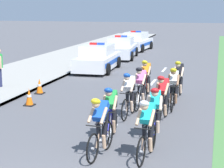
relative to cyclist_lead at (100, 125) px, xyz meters
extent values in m
cube|color=#A3A099|center=(-7.34, 10.84, -0.73)|extent=(4.81, 60.00, 0.12)
cube|color=#9E9E99|center=(-5.02, 10.84, -0.72)|extent=(0.16, 60.00, 0.13)
cube|color=white|center=(-0.29, 1.91, -0.78)|extent=(0.14, 1.60, 0.01)
cube|color=white|center=(-0.29, 5.91, -0.78)|extent=(0.14, 1.60, 0.01)
cube|color=white|center=(-0.29, 9.91, -0.78)|extent=(0.14, 1.60, 0.01)
cube|color=white|center=(-0.29, 13.91, -0.78)|extent=(0.14, 1.60, 0.01)
torus|color=black|center=(-0.04, -0.48, -0.42)|extent=(0.11, 0.73, 0.72)
cylinder|color=#99999E|center=(-0.04, -0.48, -0.42)|extent=(0.07, 0.07, 0.06)
torus|color=black|center=(0.05, 0.52, -0.42)|extent=(0.11, 0.73, 0.72)
cylinder|color=#99999E|center=(0.05, 0.52, -0.42)|extent=(0.07, 0.07, 0.06)
cylinder|color=black|center=(0.00, -0.03, 0.11)|extent=(0.09, 0.55, 0.04)
cylinder|color=black|center=(-0.02, -0.20, -0.21)|extent=(0.08, 0.48, 0.63)
cylinder|color=black|center=(0.02, 0.17, -0.19)|extent=(0.04, 0.04, 0.65)
cylinder|color=black|center=(-0.03, -0.38, 0.09)|extent=(0.42, 0.07, 0.03)
cube|color=black|center=(0.02, 0.17, 0.15)|extent=(0.12, 0.23, 0.05)
cube|color=blue|center=(0.00, 0.05, 0.35)|extent=(0.33, 0.56, 0.47)
cube|color=black|center=(0.01, 0.16, 0.19)|extent=(0.30, 0.22, 0.18)
cylinder|color=black|center=(0.10, 0.10, -0.15)|extent=(0.13, 0.23, 0.40)
cylinder|color=tan|center=(0.09, 0.02, -0.41)|extent=(0.10, 0.16, 0.36)
cylinder|color=black|center=(-0.08, 0.12, -0.15)|extent=(0.12, 0.18, 0.40)
cylinder|color=tan|center=(-0.09, 0.04, -0.41)|extent=(0.10, 0.13, 0.36)
cylinder|color=tan|center=(0.14, -0.18, 0.30)|extent=(0.11, 0.41, 0.35)
cylinder|color=tan|center=(-0.17, -0.15, 0.30)|extent=(0.11, 0.41, 0.35)
sphere|color=tan|center=(-0.02, -0.25, 0.59)|extent=(0.19, 0.19, 0.19)
ellipsoid|color=yellow|center=(-0.02, -0.26, 0.66)|extent=(0.26, 0.33, 0.24)
torus|color=black|center=(1.09, -0.39, -0.42)|extent=(0.11, 0.73, 0.72)
cylinder|color=#99999E|center=(1.09, -0.39, -0.42)|extent=(0.07, 0.07, 0.06)
torus|color=black|center=(1.18, 0.61, -0.42)|extent=(0.11, 0.73, 0.72)
cylinder|color=#99999E|center=(1.18, 0.61, -0.42)|extent=(0.07, 0.07, 0.06)
cylinder|color=black|center=(1.13, 0.06, 0.11)|extent=(0.08, 0.55, 0.04)
cylinder|color=black|center=(1.12, -0.11, -0.21)|extent=(0.08, 0.48, 0.63)
cylinder|color=black|center=(1.15, 0.26, -0.19)|extent=(0.04, 0.04, 0.65)
cylinder|color=black|center=(1.10, -0.29, 0.09)|extent=(0.42, 0.06, 0.03)
cube|color=black|center=(1.15, 0.26, 0.15)|extent=(0.12, 0.23, 0.05)
cube|color=#19B2B7|center=(1.14, 0.13, 0.35)|extent=(0.33, 0.57, 0.46)
cube|color=black|center=(1.15, 0.25, 0.19)|extent=(0.30, 0.22, 0.18)
cylinder|color=black|center=(1.23, 0.19, -0.15)|extent=(0.13, 0.23, 0.40)
cylinder|color=tan|center=(1.23, 0.11, -0.41)|extent=(0.10, 0.16, 0.36)
cylinder|color=black|center=(1.05, 0.21, -0.15)|extent=(0.12, 0.18, 0.40)
cylinder|color=tan|center=(1.05, 0.13, -0.41)|extent=(0.10, 0.13, 0.36)
cylinder|color=tan|center=(1.28, -0.09, 0.30)|extent=(0.11, 0.41, 0.35)
cylinder|color=tan|center=(0.96, -0.07, 0.30)|extent=(0.11, 0.41, 0.35)
sphere|color=tan|center=(1.11, -0.16, 0.59)|extent=(0.19, 0.19, 0.19)
ellipsoid|color=white|center=(1.11, -0.17, 0.66)|extent=(0.26, 0.33, 0.24)
torus|color=black|center=(-0.05, 0.79, -0.42)|extent=(0.09, 0.73, 0.72)
cylinder|color=#99999E|center=(-0.05, 0.79, -0.42)|extent=(0.06, 0.06, 0.06)
torus|color=black|center=(-0.11, 1.79, -0.42)|extent=(0.09, 0.73, 0.72)
cylinder|color=#99999E|center=(-0.11, 1.79, -0.42)|extent=(0.06, 0.06, 0.06)
cylinder|color=#1E1E99|center=(-0.08, 1.24, 0.11)|extent=(0.07, 0.55, 0.04)
cylinder|color=#1E1E99|center=(-0.07, 1.06, -0.21)|extent=(0.07, 0.48, 0.63)
cylinder|color=#1E1E99|center=(-0.09, 1.44, -0.19)|extent=(0.04, 0.04, 0.65)
cylinder|color=black|center=(-0.06, 0.89, 0.09)|extent=(0.42, 0.05, 0.03)
cube|color=black|center=(-0.09, 1.44, 0.15)|extent=(0.11, 0.23, 0.05)
cube|color=green|center=(-0.08, 1.31, 0.35)|extent=(0.31, 0.56, 0.45)
cube|color=black|center=(-0.09, 1.43, 0.19)|extent=(0.29, 0.22, 0.18)
cylinder|color=black|center=(0.00, 1.38, -0.15)|extent=(0.12, 0.23, 0.40)
cylinder|color=tan|center=(0.01, 1.30, -0.41)|extent=(0.10, 0.16, 0.36)
cylinder|color=black|center=(-0.18, 1.37, -0.15)|extent=(0.12, 0.17, 0.40)
cylinder|color=tan|center=(-0.17, 1.29, -0.41)|extent=(0.10, 0.13, 0.36)
cylinder|color=tan|center=(0.09, 1.11, 0.30)|extent=(0.10, 0.41, 0.35)
cylinder|color=tan|center=(-0.23, 1.09, 0.30)|extent=(0.10, 0.41, 0.35)
sphere|color=tan|center=(-0.07, 1.01, 0.59)|extent=(0.19, 0.19, 0.19)
ellipsoid|color=blue|center=(-0.07, 1.00, 0.66)|extent=(0.25, 0.33, 0.24)
torus|color=black|center=(1.14, 1.07, -0.42)|extent=(0.11, 0.72, 0.72)
cylinder|color=#99999E|center=(1.14, 1.07, -0.42)|extent=(0.07, 0.07, 0.06)
torus|color=black|center=(1.05, 2.07, -0.42)|extent=(0.11, 0.72, 0.72)
cylinder|color=#99999E|center=(1.05, 2.07, -0.42)|extent=(0.07, 0.07, 0.06)
cylinder|color=#1E1E99|center=(1.10, 1.52, 0.11)|extent=(0.09, 0.55, 0.04)
cylinder|color=#1E1E99|center=(1.12, 1.35, -0.21)|extent=(0.09, 0.48, 0.63)
cylinder|color=#1E1E99|center=(1.08, 1.72, -0.19)|extent=(0.04, 0.04, 0.65)
cylinder|color=black|center=(1.13, 1.17, 0.09)|extent=(0.42, 0.07, 0.03)
cube|color=black|center=(1.08, 1.72, 0.15)|extent=(0.12, 0.23, 0.05)
cube|color=#19B2B7|center=(1.09, 1.60, 0.35)|extent=(0.33, 0.57, 0.45)
cube|color=black|center=(1.08, 1.71, 0.19)|extent=(0.30, 0.23, 0.18)
cylinder|color=black|center=(1.18, 1.67, -0.15)|extent=(0.13, 0.23, 0.40)
cylinder|color=beige|center=(1.18, 1.59, -0.41)|extent=(0.10, 0.16, 0.36)
cylinder|color=black|center=(1.00, 1.65, -0.15)|extent=(0.13, 0.18, 0.40)
cylinder|color=beige|center=(1.00, 1.57, -0.41)|extent=(0.10, 0.13, 0.36)
cylinder|color=beige|center=(1.27, 1.40, 0.30)|extent=(0.11, 0.41, 0.35)
cylinder|color=beige|center=(0.95, 1.37, 0.30)|extent=(0.11, 0.41, 0.35)
sphere|color=beige|center=(1.12, 1.30, 0.59)|extent=(0.19, 0.19, 0.19)
ellipsoid|color=red|center=(1.12, 1.29, 0.66)|extent=(0.26, 0.33, 0.24)
torus|color=black|center=(-0.11, 3.14, -0.42)|extent=(0.09, 0.73, 0.72)
cylinder|color=#99999E|center=(-0.11, 3.14, -0.42)|extent=(0.06, 0.06, 0.06)
torus|color=black|center=(-0.05, 4.14, -0.42)|extent=(0.09, 0.73, 0.72)
cylinder|color=#99999E|center=(-0.05, 4.14, -0.42)|extent=(0.06, 0.06, 0.06)
cylinder|color=black|center=(-0.09, 3.59, 0.11)|extent=(0.07, 0.55, 0.04)
cylinder|color=black|center=(-0.10, 3.41, -0.21)|extent=(0.07, 0.48, 0.63)
cylinder|color=black|center=(-0.07, 3.79, -0.19)|extent=(0.04, 0.04, 0.65)
cylinder|color=black|center=(-0.11, 3.24, 0.09)|extent=(0.42, 0.05, 0.03)
cube|color=black|center=(-0.07, 3.79, 0.15)|extent=(0.11, 0.23, 0.05)
cube|color=white|center=(-0.08, 3.66, 0.35)|extent=(0.31, 0.57, 0.44)
cube|color=black|center=(-0.07, 3.78, 0.19)|extent=(0.29, 0.22, 0.18)
cylinder|color=black|center=(0.01, 3.72, -0.15)|extent=(0.12, 0.23, 0.40)
cylinder|color=beige|center=(0.01, 3.64, -0.41)|extent=(0.10, 0.16, 0.36)
cylinder|color=black|center=(-0.17, 3.73, -0.15)|extent=(0.12, 0.18, 0.40)
cylinder|color=beige|center=(-0.17, 3.65, -0.41)|extent=(0.10, 0.13, 0.36)
cylinder|color=beige|center=(0.06, 3.44, 0.30)|extent=(0.10, 0.41, 0.35)
cylinder|color=beige|center=(-0.25, 3.46, 0.30)|extent=(0.10, 0.41, 0.35)
sphere|color=beige|center=(-0.10, 3.36, 0.59)|extent=(0.19, 0.19, 0.19)
ellipsoid|color=blue|center=(-0.10, 3.35, 0.66)|extent=(0.25, 0.33, 0.24)
torus|color=black|center=(0.99, 2.95, -0.42)|extent=(0.12, 0.72, 0.72)
cylinder|color=#99999E|center=(0.99, 2.95, -0.42)|extent=(0.07, 0.07, 0.06)
torus|color=black|center=(1.10, 3.94, -0.42)|extent=(0.12, 0.72, 0.72)
cylinder|color=#99999E|center=(1.10, 3.94, -0.42)|extent=(0.07, 0.07, 0.06)
cylinder|color=black|center=(1.04, 3.39, 0.11)|extent=(0.10, 0.55, 0.04)
cylinder|color=black|center=(1.02, 3.22, -0.21)|extent=(0.09, 0.48, 0.63)
cylinder|color=black|center=(1.07, 3.59, -0.19)|extent=(0.04, 0.04, 0.65)
cylinder|color=black|center=(1.01, 3.04, 0.09)|extent=(0.42, 0.07, 0.03)
cube|color=black|center=(1.07, 3.59, 0.15)|extent=(0.12, 0.23, 0.05)
cube|color=red|center=(1.05, 3.47, 0.35)|extent=(0.34, 0.56, 0.47)
cube|color=black|center=(1.06, 3.58, 0.19)|extent=(0.30, 0.23, 0.18)
cylinder|color=black|center=(1.15, 3.52, -0.15)|extent=(0.13, 0.23, 0.40)
cylinder|color=tan|center=(1.14, 3.44, -0.41)|extent=(0.11, 0.16, 0.36)
cylinder|color=black|center=(0.97, 3.54, -0.15)|extent=(0.13, 0.18, 0.40)
cylinder|color=tan|center=(0.96, 3.46, -0.41)|extent=(0.10, 0.13, 0.36)
cylinder|color=tan|center=(1.19, 3.24, 0.30)|extent=(0.12, 0.41, 0.35)
cylinder|color=tan|center=(0.87, 3.27, 0.30)|extent=(0.12, 0.41, 0.35)
sphere|color=tan|center=(1.02, 3.17, 0.59)|extent=(0.19, 0.19, 0.19)
ellipsoid|color=red|center=(1.02, 3.16, 0.66)|extent=(0.26, 0.34, 0.24)
torus|color=black|center=(0.03, 4.41, -0.42)|extent=(0.10, 0.73, 0.72)
cylinder|color=#99999E|center=(0.03, 4.41, -0.42)|extent=(0.06, 0.06, 0.06)
torus|color=black|center=(0.10, 5.40, -0.42)|extent=(0.10, 0.73, 0.72)
cylinder|color=#99999E|center=(0.10, 5.40, -0.42)|extent=(0.06, 0.06, 0.06)
cylinder|color=white|center=(0.06, 4.86, 0.11)|extent=(0.07, 0.55, 0.04)
cylinder|color=white|center=(0.04, 4.68, -0.21)|extent=(0.07, 0.48, 0.63)
cylinder|color=white|center=(0.07, 5.06, -0.19)|extent=(0.04, 0.04, 0.65)
cylinder|color=black|center=(0.03, 4.51, 0.09)|extent=(0.42, 0.06, 0.03)
cube|color=black|center=(0.07, 5.06, 0.15)|extent=(0.12, 0.23, 0.05)
cube|color=pink|center=(0.06, 4.93, 0.35)|extent=(0.32, 0.57, 0.45)
cube|color=black|center=(0.07, 5.05, 0.19)|extent=(0.29, 0.22, 0.18)
cylinder|color=black|center=(0.16, 4.99, -0.15)|extent=(0.13, 0.23, 0.40)
cylinder|color=beige|center=(0.15, 4.91, -0.41)|extent=(0.10, 0.16, 0.36)
cylinder|color=black|center=(-0.02, 5.00, -0.15)|extent=(0.12, 0.18, 0.40)
cylinder|color=beige|center=(-0.03, 4.92, -0.41)|extent=(0.10, 0.13, 0.36)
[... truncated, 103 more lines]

